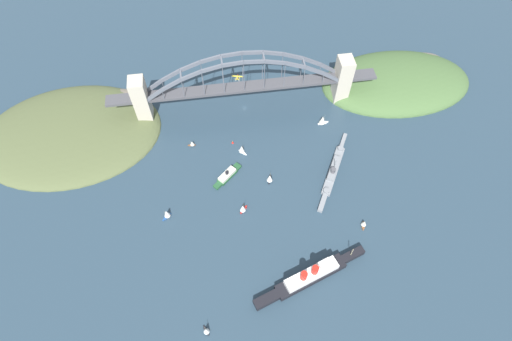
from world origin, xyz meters
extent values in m
plane|color=#283D4C|center=(0.00, 0.00, 0.00)|extent=(1400.00, 1400.00, 0.00)
cube|color=#BCB29E|center=(-93.08, 0.00, 23.89)|extent=(13.32, 16.38, 47.78)
cube|color=#BCB29E|center=(93.08, 0.00, 23.89)|extent=(13.32, 16.38, 47.78)
cube|color=#47474C|center=(0.00, 0.00, 27.23)|extent=(172.83, 12.93, 2.40)
cube|color=#47474C|center=(-111.74, 0.00, 27.23)|extent=(24.00, 12.93, 2.40)
cube|color=#47474C|center=(111.74, 0.00, 27.23)|extent=(24.00, 12.93, 2.40)
cube|color=slate|center=(-80.77, -5.82, 33.40)|extent=(19.76, 1.80, 14.99)
cube|color=slate|center=(-62.82, -5.82, 44.39)|extent=(19.46, 1.80, 12.43)
cube|color=slate|center=(-44.87, -5.82, 52.63)|extent=(19.09, 1.80, 9.85)
cube|color=slate|center=(-26.92, -5.82, 58.12)|extent=(18.66, 1.80, 7.24)
cube|color=slate|center=(-8.97, -5.82, 60.86)|extent=(18.19, 1.80, 4.56)
cube|color=slate|center=(8.97, -5.82, 60.86)|extent=(18.19, 1.80, 4.56)
cube|color=slate|center=(26.92, -5.82, 58.12)|extent=(18.66, 1.80, 7.24)
cube|color=slate|center=(44.87, -5.82, 52.63)|extent=(19.09, 1.80, 9.85)
cube|color=slate|center=(62.82, -5.82, 44.39)|extent=(19.46, 1.80, 12.43)
cube|color=slate|center=(80.77, -5.82, 33.40)|extent=(19.76, 1.80, 14.99)
cube|color=slate|center=(-80.77, 5.82, 33.40)|extent=(19.76, 1.80, 14.99)
cube|color=slate|center=(-62.82, 5.82, 44.39)|extent=(19.46, 1.80, 12.43)
cube|color=slate|center=(-44.87, 5.82, 52.63)|extent=(19.09, 1.80, 9.85)
cube|color=slate|center=(-26.92, 5.82, 58.12)|extent=(18.66, 1.80, 7.24)
cube|color=slate|center=(-8.97, 5.82, 60.86)|extent=(18.19, 1.80, 4.56)
cube|color=slate|center=(8.97, 5.82, 60.86)|extent=(18.19, 1.80, 4.56)
cube|color=slate|center=(26.92, 5.82, 58.12)|extent=(18.66, 1.80, 7.24)
cube|color=slate|center=(44.87, 5.82, 52.63)|extent=(19.09, 1.80, 9.85)
cube|color=slate|center=(62.82, 5.82, 44.39)|extent=(19.46, 1.80, 12.43)
cube|color=slate|center=(80.77, 5.82, 33.40)|extent=(19.76, 1.80, 14.99)
cube|color=slate|center=(-89.74, 0.00, 27.23)|extent=(1.40, 11.64, 1.40)
cube|color=slate|center=(-53.85, 0.00, 49.19)|extent=(1.40, 11.64, 1.40)
cube|color=slate|center=(-17.95, 0.00, 60.18)|extent=(1.40, 11.64, 1.40)
cube|color=slate|center=(17.95, 0.00, 60.18)|extent=(1.40, 11.64, 1.40)
cube|color=slate|center=(53.85, 0.00, 49.19)|extent=(1.40, 11.64, 1.40)
cube|color=slate|center=(89.74, 0.00, 27.23)|extent=(1.40, 11.64, 1.40)
cylinder|color=slate|center=(-71.80, -5.82, 34.00)|extent=(0.56, 0.56, 11.16)
cylinder|color=slate|center=(-71.80, 5.82, 34.00)|extent=(0.56, 0.56, 11.16)
cylinder|color=slate|center=(-53.85, -5.82, 38.81)|extent=(0.56, 0.56, 20.77)
cylinder|color=slate|center=(-53.85, 5.82, 38.81)|extent=(0.56, 0.56, 20.77)
cylinder|color=slate|center=(-35.90, -5.82, 42.24)|extent=(0.56, 0.56, 27.63)
cylinder|color=slate|center=(-35.90, 5.82, 42.24)|extent=(0.56, 0.56, 27.63)
cylinder|color=slate|center=(-17.95, -5.82, 44.30)|extent=(0.56, 0.56, 31.75)
cylinder|color=slate|center=(-17.95, 5.82, 44.30)|extent=(0.56, 0.56, 31.75)
cylinder|color=slate|center=(0.00, -5.82, 44.99)|extent=(0.56, 0.56, 33.12)
cylinder|color=slate|center=(0.00, 5.82, 44.99)|extent=(0.56, 0.56, 33.12)
cylinder|color=slate|center=(17.95, -5.82, 44.30)|extent=(0.56, 0.56, 31.75)
cylinder|color=slate|center=(17.95, 5.82, 44.30)|extent=(0.56, 0.56, 31.75)
cylinder|color=slate|center=(35.90, -5.82, 42.24)|extent=(0.56, 0.56, 27.63)
cylinder|color=slate|center=(35.90, 5.82, 42.24)|extent=(0.56, 0.56, 27.63)
cylinder|color=slate|center=(53.85, -5.82, 38.81)|extent=(0.56, 0.56, 20.77)
cylinder|color=slate|center=(53.85, 5.82, 38.81)|extent=(0.56, 0.56, 20.77)
cylinder|color=slate|center=(71.80, -5.82, 34.00)|extent=(0.56, 0.56, 11.16)
cylinder|color=slate|center=(71.80, 5.82, 34.00)|extent=(0.56, 0.56, 11.16)
ellipsoid|color=#476638|center=(-155.74, -10.74, 0.00)|extent=(151.27, 92.12, 29.12)
ellipsoid|color=#756B5B|center=(-189.78, -36.07, 0.00)|extent=(52.94, 27.64, 16.02)
ellipsoid|color=#515B38|center=(162.40, 10.21, 0.00)|extent=(164.64, 123.43, 21.04)
ellipsoid|color=#756B5B|center=(125.35, -23.73, 0.00)|extent=(57.62, 37.03, 11.57)
cube|color=black|center=(-26.99, 174.18, 2.79)|extent=(55.76, 28.24, 5.57)
cube|color=black|center=(-61.82, 162.18, 2.79)|extent=(19.35, 11.63, 5.57)
cube|color=black|center=(7.83, 186.17, 2.79)|extent=(19.74, 12.76, 5.57)
cube|color=white|center=(-26.99, 174.18, 8.10)|extent=(42.17, 22.20, 5.05)
cube|color=white|center=(-37.77, 170.46, 12.22)|extent=(11.26, 10.65, 3.20)
cylinder|color=red|center=(-28.95, 173.50, 14.53)|extent=(4.87, 4.87, 7.82)
cylinder|color=red|center=(-20.14, 176.54, 14.53)|extent=(4.87, 4.87, 7.82)
cylinder|color=tan|center=(-59.64, 162.93, 10.57)|extent=(0.50, 0.50, 10.00)
cube|color=gray|center=(-66.70, 84.79, 1.63)|extent=(31.29, 48.18, 3.25)
cube|color=gray|center=(-83.23, 55.07, 1.63)|extent=(11.19, 16.48, 3.25)
cube|color=gray|center=(-50.17, 114.50, 1.63)|extent=(11.77, 16.81, 3.25)
cube|color=gray|center=(-66.70, 84.79, 5.11)|extent=(17.59, 25.18, 3.71)
cylinder|color=gray|center=(-78.07, 64.36, 4.35)|extent=(5.20, 5.20, 2.20)
cylinder|color=gray|center=(-55.34, 105.22, 4.35)|extent=(5.20, 5.20, 2.20)
cylinder|color=gray|center=(-66.70, 84.79, 11.97)|extent=(0.60, 0.60, 10.00)
cylinder|color=#4C4C51|center=(-64.22, 89.25, 9.17)|extent=(4.09, 4.09, 4.40)
cube|color=#23512D|center=(24.54, 77.18, 1.12)|extent=(18.49, 17.78, 2.25)
cube|color=#23512D|center=(33.66, 85.54, 1.12)|extent=(7.93, 7.85, 2.25)
cube|color=#23512D|center=(15.43, 68.83, 1.12)|extent=(8.60, 8.59, 2.25)
cube|color=beige|center=(24.54, 77.18, 3.74)|extent=(16.63, 15.95, 2.99)
cylinder|color=black|center=(24.54, 77.18, 6.44)|extent=(2.85, 2.85, 2.40)
cylinder|color=#B7B7B2|center=(3.59, -39.54, 0.45)|extent=(2.12, 5.24, 0.90)
cylinder|color=#B7B7B2|center=(0.42, -38.76, 0.45)|extent=(2.12, 5.24, 0.90)
cylinder|color=maroon|center=(3.59, -39.54, 1.53)|extent=(0.14, 0.14, 1.26)
cylinder|color=maroon|center=(0.42, -38.76, 1.53)|extent=(0.14, 0.14, 1.26)
ellipsoid|color=gold|center=(2.00, -39.15, 2.84)|extent=(2.88, 6.63, 1.35)
cylinder|color=maroon|center=(1.30, -41.99, 2.84)|extent=(1.44, 1.09, 1.28)
cube|color=gold|center=(1.81, -39.94, 3.41)|extent=(11.58, 4.42, 0.20)
cube|color=gold|center=(2.69, -36.38, 2.97)|extent=(4.51, 2.12, 0.12)
cube|color=maroon|center=(2.69, -36.38, 4.26)|extent=(0.38, 1.10, 1.50)
cube|color=black|center=(51.91, 200.32, 0.41)|extent=(3.72, 4.95, 0.82)
cube|color=black|center=(53.13, 197.58, 0.41)|extent=(1.46, 1.75, 0.82)
cube|color=black|center=(50.69, 203.06, 0.41)|extent=(1.63, 1.83, 0.82)
cylinder|color=tan|center=(52.06, 199.98, 4.63)|extent=(0.16, 0.16, 7.61)
cone|color=white|center=(51.53, 201.18, 4.25)|extent=(5.44, 5.44, 6.09)
cube|color=silver|center=(-70.74, 30.30, 0.50)|extent=(6.58, 3.85, 1.00)
cube|color=silver|center=(-74.82, 29.63, 0.50)|extent=(2.25, 1.62, 1.00)
cube|color=silver|center=(-66.67, 30.96, 0.50)|extent=(2.29, 1.87, 1.00)
cylinder|color=tan|center=(-71.25, 30.21, 6.30)|extent=(0.16, 0.16, 10.61)
cone|color=silver|center=(-69.47, 30.51, 5.77)|extent=(6.52, 6.52, 8.49)
cube|color=black|center=(-11.09, 85.56, 0.52)|extent=(3.92, 5.75, 1.04)
cube|color=black|center=(-12.40, 82.25, 0.52)|extent=(1.54, 2.01, 1.04)
cube|color=black|center=(-9.77, 88.88, 0.52)|extent=(1.71, 2.08, 1.04)
cylinder|color=tan|center=(-11.25, 85.15, 5.68)|extent=(0.16, 0.16, 9.27)
cone|color=white|center=(-10.68, 86.60, 5.21)|extent=(6.37, 6.37, 7.42)
cube|color=#234C8C|center=(76.84, 108.92, 0.50)|extent=(5.46, 5.22, 1.00)
cube|color=#234C8C|center=(79.49, 111.30, 0.50)|extent=(1.99, 1.93, 1.00)
cube|color=#234C8C|center=(74.19, 106.54, 0.50)|extent=(2.12, 2.08, 1.00)
cylinder|color=tan|center=(77.17, 109.22, 5.81)|extent=(0.16, 0.16, 9.62)
cone|color=white|center=(76.01, 108.18, 5.33)|extent=(6.92, 6.92, 7.69)
cube|color=#B2231E|center=(14.64, 110.94, 0.47)|extent=(5.40, 5.59, 0.93)
cube|color=#B2231E|center=(12.31, 108.37, 0.47)|extent=(2.03, 2.07, 0.93)
cube|color=#B2231E|center=(16.96, 113.51, 0.47)|extent=(2.20, 2.22, 0.93)
cylinder|color=tan|center=(14.35, 110.62, 5.51)|extent=(0.16, 0.16, 9.15)
cone|color=white|center=(15.36, 111.74, 5.05)|extent=(6.73, 6.73, 7.32)
cube|color=brown|center=(53.12, 39.07, 0.52)|extent=(4.23, 1.92, 1.04)
cube|color=brown|center=(55.86, 38.86, 0.52)|extent=(1.43, 0.83, 1.04)
cube|color=brown|center=(50.38, 39.27, 0.52)|extent=(1.44, 0.97, 1.04)
cylinder|color=tan|center=(53.46, 39.04, 3.86)|extent=(0.16, 0.16, 5.64)
cone|color=silver|center=(52.26, 39.13, 3.57)|extent=(4.05, 4.05, 4.51)
cube|color=brown|center=(-77.63, 138.94, 0.43)|extent=(3.51, 4.98, 0.87)
cube|color=brown|center=(-76.69, 141.80, 0.43)|extent=(1.42, 1.74, 0.87)
cube|color=brown|center=(-78.58, 136.08, 0.43)|extent=(1.61, 1.80, 0.87)
cylinder|color=tan|center=(-77.52, 139.30, 4.00)|extent=(0.16, 0.16, 6.26)
cone|color=silver|center=(-77.93, 138.05, 3.68)|extent=(5.23, 5.23, 5.00)
cube|color=silver|center=(8.30, 53.80, 0.52)|extent=(5.06, 5.27, 1.05)
cube|color=silver|center=(5.93, 56.39, 0.52)|extent=(1.86, 1.92, 1.05)
cube|color=silver|center=(10.66, 51.20, 0.52)|extent=(2.00, 2.04, 1.05)
cylinder|color=tan|center=(8.00, 54.12, 5.74)|extent=(0.16, 0.16, 9.38)
cone|color=white|center=(9.04, 52.99, 5.27)|extent=(6.82, 6.82, 7.51)
cone|color=red|center=(15.98, 41.39, 1.10)|extent=(2.20, 2.20, 2.20)
sphere|color=#F2E566|center=(15.98, 41.39, 2.50)|extent=(0.50, 0.50, 0.50)
camera|label=1|loc=(26.79, 266.95, 292.87)|focal=28.46mm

